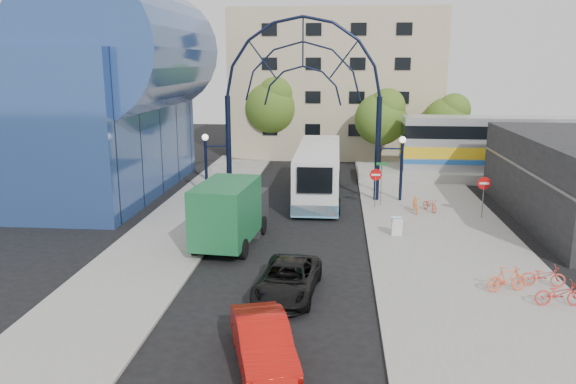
# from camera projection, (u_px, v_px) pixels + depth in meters

# --- Properties ---
(ground) EXTENTS (120.00, 120.00, 0.00)m
(ground) POSITION_uv_depth(u_px,v_px,m) (281.00, 276.00, 24.74)
(ground) COLOR black
(ground) RESTS_ON ground
(sidewalk_east) EXTENTS (8.00, 56.00, 0.12)m
(sidewalk_east) POSITION_uv_depth(u_px,v_px,m) (449.00, 250.00, 27.91)
(sidewalk_east) COLOR gray
(sidewalk_east) RESTS_ON ground
(plaza_west) EXTENTS (5.00, 50.00, 0.12)m
(plaza_west) POSITION_uv_depth(u_px,v_px,m) (176.00, 231.00, 31.11)
(plaza_west) COLOR gray
(plaza_west) RESTS_ON ground
(gateway_arch) EXTENTS (13.64, 0.44, 12.10)m
(gateway_arch) POSITION_uv_depth(u_px,v_px,m) (303.00, 72.00, 36.37)
(gateway_arch) COLOR black
(gateway_arch) RESTS_ON ground
(stop_sign) EXTENTS (0.80, 0.07, 2.50)m
(stop_sign) POSITION_uv_depth(u_px,v_px,m) (376.00, 178.00, 35.50)
(stop_sign) COLOR slate
(stop_sign) RESTS_ON sidewalk_east
(do_not_enter_sign) EXTENTS (0.76, 0.07, 2.48)m
(do_not_enter_sign) POSITION_uv_depth(u_px,v_px,m) (484.00, 187.00, 33.03)
(do_not_enter_sign) COLOR slate
(do_not_enter_sign) RESTS_ON sidewalk_east
(street_name_sign) EXTENTS (0.70, 0.70, 2.80)m
(street_name_sign) POSITION_uv_depth(u_px,v_px,m) (381.00, 174.00, 36.02)
(street_name_sign) COLOR slate
(street_name_sign) RESTS_ON sidewalk_east
(sandwich_board) EXTENTS (0.55, 0.61, 0.99)m
(sandwich_board) POSITION_uv_depth(u_px,v_px,m) (397.00, 224.00, 29.88)
(sandwich_board) COLOR white
(sandwich_board) RESTS_ON sidewalk_east
(transit_hall) EXTENTS (16.50, 18.00, 14.50)m
(transit_hall) POSITION_uv_depth(u_px,v_px,m) (85.00, 98.00, 39.10)
(transit_hall) COLOR #2E4C8C
(transit_hall) RESTS_ON ground
(commercial_block_east) EXTENTS (6.00, 16.00, 5.00)m
(commercial_block_east) POSITION_uv_depth(u_px,v_px,m) (573.00, 180.00, 32.47)
(commercial_block_east) COLOR black
(commercial_block_east) RESTS_ON ground
(apartment_block) EXTENTS (20.00, 12.10, 14.00)m
(apartment_block) POSITION_uv_depth(u_px,v_px,m) (336.00, 84.00, 56.89)
(apartment_block) COLOR #CDB18E
(apartment_block) RESTS_ON ground
(train_platform) EXTENTS (32.00, 5.00, 0.80)m
(train_platform) POSITION_uv_depth(u_px,v_px,m) (561.00, 176.00, 44.24)
(train_platform) COLOR gray
(train_platform) RESTS_ON ground
(train_car) EXTENTS (25.10, 3.05, 4.20)m
(train_car) POSITION_uv_depth(u_px,v_px,m) (565.00, 144.00, 43.67)
(train_car) COLOR #B7B7BC
(train_car) RESTS_ON train_platform
(tree_north_a) EXTENTS (4.48, 4.48, 7.00)m
(tree_north_a) POSITION_uv_depth(u_px,v_px,m) (382.00, 116.00, 48.30)
(tree_north_a) COLOR #382314
(tree_north_a) RESTS_ON ground
(tree_north_b) EXTENTS (5.12, 5.12, 8.00)m
(tree_north_b) POSITION_uv_depth(u_px,v_px,m) (272.00, 104.00, 52.90)
(tree_north_b) COLOR #382314
(tree_north_b) RESTS_ON ground
(tree_north_c) EXTENTS (4.16, 4.16, 6.50)m
(tree_north_c) POSITION_uv_depth(u_px,v_px,m) (449.00, 118.00, 49.79)
(tree_north_c) COLOR #382314
(tree_north_c) RESTS_ON ground
(city_bus) EXTENTS (3.05, 12.77, 3.50)m
(city_bus) POSITION_uv_depth(u_px,v_px,m) (318.00, 171.00, 38.75)
(city_bus) COLOR silver
(city_bus) RESTS_ON ground
(green_truck) EXTENTS (3.10, 6.93, 3.40)m
(green_truck) POSITION_uv_depth(u_px,v_px,m) (231.00, 212.00, 28.70)
(green_truck) COLOR black
(green_truck) RESTS_ON ground
(black_suv) EXTENTS (2.72, 5.09, 1.36)m
(black_suv) POSITION_uv_depth(u_px,v_px,m) (288.00, 279.00, 22.52)
(black_suv) COLOR black
(black_suv) RESTS_ON ground
(red_sedan) EXTENTS (2.85, 4.85, 1.51)m
(red_sedan) POSITION_uv_depth(u_px,v_px,m) (263.00, 342.00, 17.31)
(red_sedan) COLOR #B5100B
(red_sedan) RESTS_ON ground
(bike_near_a) EXTENTS (1.08, 1.64, 0.81)m
(bike_near_a) POSITION_uv_depth(u_px,v_px,m) (430.00, 205.00, 34.85)
(bike_near_a) COLOR #E3402D
(bike_near_a) RESTS_ON sidewalk_east
(bike_near_b) EXTENTS (0.53, 1.73, 1.04)m
(bike_near_b) POSITION_uv_depth(u_px,v_px,m) (415.00, 204.00, 34.57)
(bike_near_b) COLOR orange
(bike_near_b) RESTS_ON sidewalk_east
(bike_far_a) EXTENTS (1.78, 0.72, 0.92)m
(bike_far_a) POSITION_uv_depth(u_px,v_px,m) (543.00, 276.00, 23.17)
(bike_far_a) COLOR red
(bike_far_a) RESTS_ON sidewalk_east
(bike_far_b) EXTENTS (1.81, 0.91, 1.05)m
(bike_far_b) POSITION_uv_depth(u_px,v_px,m) (507.00, 279.00, 22.65)
(bike_far_b) COLOR #F15B30
(bike_far_b) RESTS_ON sidewalk_east
(bike_far_c) EXTENTS (1.89, 0.77, 0.97)m
(bike_far_c) POSITION_uv_depth(u_px,v_px,m) (559.00, 294.00, 21.33)
(bike_far_c) COLOR red
(bike_far_c) RESTS_ON sidewalk_east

